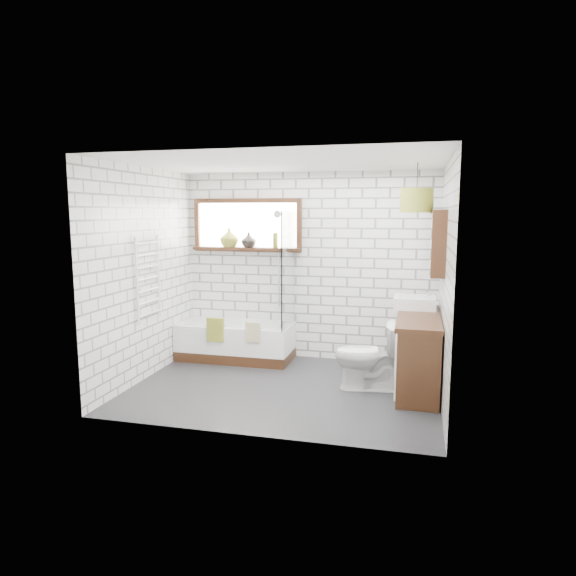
% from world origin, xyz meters
% --- Properties ---
extents(floor, '(3.40, 2.60, 0.01)m').
position_xyz_m(floor, '(0.00, 0.00, -0.01)').
color(floor, black).
rests_on(floor, ground).
extents(ceiling, '(3.40, 2.60, 0.01)m').
position_xyz_m(ceiling, '(0.00, 0.00, 2.50)').
color(ceiling, white).
rests_on(ceiling, ground).
extents(wall_back, '(3.40, 0.01, 2.50)m').
position_xyz_m(wall_back, '(0.00, 1.30, 1.25)').
color(wall_back, white).
rests_on(wall_back, ground).
extents(wall_front, '(3.40, 0.01, 2.50)m').
position_xyz_m(wall_front, '(0.00, -1.30, 1.25)').
color(wall_front, white).
rests_on(wall_front, ground).
extents(wall_left, '(0.01, 2.60, 2.50)m').
position_xyz_m(wall_left, '(-1.70, 0.00, 1.25)').
color(wall_left, white).
rests_on(wall_left, ground).
extents(wall_right, '(0.01, 2.60, 2.50)m').
position_xyz_m(wall_right, '(1.70, 0.00, 1.25)').
color(wall_right, white).
rests_on(wall_right, ground).
extents(window, '(1.52, 0.16, 0.68)m').
position_xyz_m(window, '(-0.85, 1.26, 1.80)').
color(window, black).
rests_on(window, wall_back).
extents(towel_radiator, '(0.06, 0.52, 1.00)m').
position_xyz_m(towel_radiator, '(-1.66, 0.00, 1.20)').
color(towel_radiator, white).
rests_on(towel_radiator, wall_left).
extents(mirror_cabinet, '(0.16, 1.20, 0.70)m').
position_xyz_m(mirror_cabinet, '(1.62, 0.60, 1.65)').
color(mirror_cabinet, black).
rests_on(mirror_cabinet, wall_right).
extents(shower_riser, '(0.02, 0.02, 1.30)m').
position_xyz_m(shower_riser, '(-0.40, 1.26, 1.35)').
color(shower_riser, silver).
rests_on(shower_riser, wall_back).
extents(bathtub, '(1.52, 0.67, 0.49)m').
position_xyz_m(bathtub, '(-0.93, 0.96, 0.25)').
color(bathtub, white).
rests_on(bathtub, floor).
extents(shower_screen, '(0.02, 0.72, 1.50)m').
position_xyz_m(shower_screen, '(-0.19, 0.96, 1.24)').
color(shower_screen, white).
rests_on(shower_screen, bathtub).
extents(towel_green, '(0.22, 0.06, 0.31)m').
position_xyz_m(towel_green, '(-1.08, 0.63, 0.47)').
color(towel_green, olive).
rests_on(towel_green, bathtub).
extents(towel_beige, '(0.19, 0.05, 0.25)m').
position_xyz_m(towel_beige, '(-0.57, 0.63, 0.47)').
color(towel_beige, tan).
rests_on(towel_beige, bathtub).
extents(vanity, '(0.47, 1.46, 0.83)m').
position_xyz_m(vanity, '(1.47, 0.36, 0.42)').
color(vanity, black).
rests_on(vanity, floor).
extents(basin, '(0.49, 0.42, 0.14)m').
position_xyz_m(basin, '(1.41, 0.81, 0.90)').
color(basin, white).
rests_on(basin, vanity).
extents(tap, '(0.03, 0.03, 0.16)m').
position_xyz_m(tap, '(1.57, 0.81, 0.96)').
color(tap, silver).
rests_on(tap, vanity).
extents(toilet, '(0.52, 0.80, 0.77)m').
position_xyz_m(toilet, '(0.93, 0.20, 0.38)').
color(toilet, white).
rests_on(toilet, floor).
extents(vase_olive, '(0.27, 0.27, 0.26)m').
position_xyz_m(vase_olive, '(-1.10, 1.23, 1.61)').
color(vase_olive, olive).
rests_on(vase_olive, window).
extents(vase_dark, '(0.21, 0.21, 0.21)m').
position_xyz_m(vase_dark, '(-0.82, 1.23, 1.58)').
color(vase_dark, black).
rests_on(vase_dark, window).
extents(bottle, '(0.08, 0.08, 0.20)m').
position_xyz_m(bottle, '(-0.44, 1.23, 1.58)').
color(bottle, olive).
rests_on(bottle, window).
extents(pendant, '(0.35, 0.35, 0.26)m').
position_xyz_m(pendant, '(1.38, 0.32, 2.10)').
color(pendant, olive).
rests_on(pendant, ceiling).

